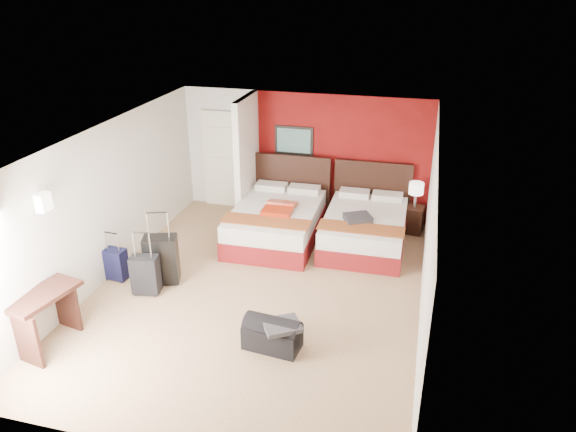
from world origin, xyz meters
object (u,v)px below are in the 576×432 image
(suitcase_navy, at_px, (116,265))
(desk, at_px, (47,319))
(suitcase_charcoal, at_px, (146,276))
(table_lamp, at_px, (416,195))
(duffel_bag, at_px, (272,335))
(bed_left, at_px, (276,223))
(red_suitcase_open, at_px, (280,208))
(suitcase_black, at_px, (162,261))
(bed_right, at_px, (364,230))
(nightstand, at_px, (413,219))

(suitcase_navy, bearing_deg, desk, -83.96)
(suitcase_charcoal, bearing_deg, suitcase_navy, 149.49)
(table_lamp, height_order, suitcase_charcoal, table_lamp)
(suitcase_navy, height_order, duffel_bag, suitcase_navy)
(bed_left, distance_m, duffel_bag, 3.24)
(bed_left, xyz_separation_m, desk, (-2.09, -3.82, 0.08))
(red_suitcase_open, distance_m, suitcase_black, 2.38)
(bed_left, bearing_deg, suitcase_navy, -136.81)
(table_lamp, distance_m, desk, 6.62)
(suitcase_black, distance_m, desk, 2.00)
(red_suitcase_open, height_order, duffel_bag, red_suitcase_open)
(bed_left, bearing_deg, table_lamp, 20.85)
(suitcase_black, bearing_deg, red_suitcase_open, 33.63)
(bed_right, xyz_separation_m, duffel_bag, (-0.81, -3.30, -0.12))
(bed_left, distance_m, red_suitcase_open, 0.40)
(bed_left, distance_m, nightstand, 2.66)
(bed_right, height_order, suitcase_navy, bed_right)
(nightstand, relative_size, suitcase_charcoal, 0.85)
(bed_left, relative_size, duffel_bag, 2.91)
(bed_right, distance_m, desk, 5.45)
(red_suitcase_open, xyz_separation_m, suitcase_navy, (-2.24, -1.96, -0.44))
(red_suitcase_open, height_order, suitcase_black, suitcase_black)
(table_lamp, xyz_separation_m, suitcase_charcoal, (-3.92, -3.29, -0.46))
(bed_left, relative_size, suitcase_black, 2.78)
(suitcase_black, bearing_deg, desk, -129.79)
(bed_right, bearing_deg, red_suitcase_open, -170.31)
(red_suitcase_open, relative_size, suitcase_black, 0.93)
(desk, bearing_deg, suitcase_navy, 103.10)
(suitcase_charcoal, bearing_deg, nightstand, 30.25)
(bed_right, height_order, suitcase_charcoal, bed_right)
(bed_left, distance_m, suitcase_charcoal, 2.74)
(bed_right, height_order, table_lamp, table_lamp)
(table_lamp, relative_size, desk, 0.51)
(red_suitcase_open, xyz_separation_m, suitcase_charcoal, (-1.55, -2.22, -0.39))
(suitcase_black, xyz_separation_m, suitcase_navy, (-0.78, -0.10, -0.13))
(table_lamp, bearing_deg, bed_right, -136.25)
(bed_left, distance_m, bed_right, 1.64)
(suitcase_charcoal, bearing_deg, suitcase_black, 64.78)
(bed_right, bearing_deg, table_lamp, 43.37)
(table_lamp, relative_size, suitcase_charcoal, 0.80)
(table_lamp, xyz_separation_m, suitcase_black, (-3.82, -2.93, -0.37))
(red_suitcase_open, height_order, suitcase_charcoal, red_suitcase_open)
(nightstand, distance_m, duffel_bag, 4.42)
(bed_right, xyz_separation_m, red_suitcase_open, (-1.53, -0.27, 0.39))
(bed_right, height_order, nightstand, bed_right)
(table_lamp, relative_size, duffel_bag, 0.66)
(desk, bearing_deg, suitcase_black, 79.92)
(bed_right, xyz_separation_m, desk, (-3.72, -3.99, 0.09))
(nightstand, xyz_separation_m, desk, (-4.56, -4.79, 0.14))
(bed_right, distance_m, suitcase_black, 3.67)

